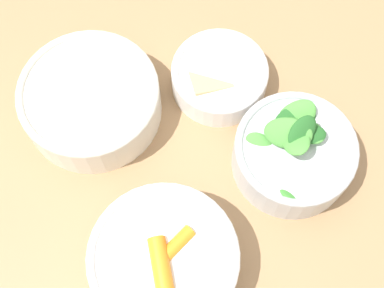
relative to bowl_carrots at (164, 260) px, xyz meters
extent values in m
plane|color=brown|center=(0.12, -0.13, -0.81)|extent=(10.00, 10.00, 0.00)
cube|color=#99724C|center=(0.12, -0.13, -0.05)|extent=(1.31, 1.06, 0.03)
cylinder|color=white|center=(0.00, 0.00, -0.01)|extent=(0.17, 0.17, 0.06)
torus|color=white|center=(0.00, 0.00, 0.03)|extent=(0.17, 0.17, 0.01)
cylinder|color=orange|center=(0.03, 0.00, 0.01)|extent=(0.05, 0.05, 0.02)
cylinder|color=orange|center=(-0.01, -0.01, 0.01)|extent=(0.06, 0.05, 0.02)
cylinder|color=orange|center=(0.02, -0.01, 0.01)|extent=(0.06, 0.05, 0.02)
cylinder|color=orange|center=(0.00, -0.02, 0.02)|extent=(0.03, 0.06, 0.02)
cylinder|color=orange|center=(-0.01, 0.01, 0.03)|extent=(0.06, 0.04, 0.02)
cylinder|color=silver|center=(0.01, -0.21, -0.01)|extent=(0.15, 0.15, 0.06)
torus|color=silver|center=(0.01, -0.21, 0.02)|extent=(0.15, 0.15, 0.01)
ellipsoid|color=#4C933D|center=(0.02, -0.23, 0.03)|extent=(0.06, 0.04, 0.03)
ellipsoid|color=#3D8433|center=(-0.02, -0.16, 0.01)|extent=(0.05, 0.04, 0.04)
ellipsoid|color=#4C933D|center=(0.04, -0.17, 0.02)|extent=(0.04, 0.04, 0.03)
ellipsoid|color=#235B23|center=(0.01, -0.22, 0.04)|extent=(0.04, 0.04, 0.01)
ellipsoid|color=#235B23|center=(0.04, -0.23, 0.02)|extent=(0.05, 0.06, 0.03)
ellipsoid|color=#4C933D|center=(0.04, -0.23, 0.02)|extent=(0.04, 0.06, 0.04)
ellipsoid|color=#4C933D|center=(0.03, -0.20, 0.04)|extent=(0.07, 0.06, 0.04)
ellipsoid|color=#4C933D|center=(0.02, -0.20, 0.04)|extent=(0.05, 0.05, 0.04)
ellipsoid|color=#3D8433|center=(0.03, -0.22, 0.03)|extent=(0.05, 0.04, 0.04)
ellipsoid|color=#235B23|center=(0.02, -0.21, 0.05)|extent=(0.04, 0.05, 0.03)
cylinder|color=silver|center=(0.23, -0.04, -0.01)|extent=(0.18, 0.18, 0.06)
torus|color=silver|center=(0.23, -0.04, 0.02)|extent=(0.18, 0.18, 0.01)
cylinder|color=#936042|center=(0.23, -0.04, -0.02)|extent=(0.17, 0.17, 0.03)
ellipsoid|color=#8E5B3D|center=(0.18, 0.02, 0.01)|extent=(0.01, 0.01, 0.01)
ellipsoid|color=#AD7551|center=(0.26, -0.03, 0.01)|extent=(0.01, 0.01, 0.01)
ellipsoid|color=#8E5B3D|center=(0.19, 0.03, 0.01)|extent=(0.01, 0.01, 0.01)
ellipsoid|color=#AD7551|center=(0.21, 0.00, 0.01)|extent=(0.01, 0.01, 0.01)
ellipsoid|color=#AD7551|center=(0.15, -0.03, 0.01)|extent=(0.01, 0.01, 0.01)
ellipsoid|color=#8E5B3D|center=(0.19, 0.03, 0.01)|extent=(0.01, 0.01, 0.01)
ellipsoid|color=#AD7551|center=(0.20, -0.08, 0.01)|extent=(0.01, 0.01, 0.01)
ellipsoid|color=#A36B4C|center=(0.22, -0.10, 0.01)|extent=(0.01, 0.01, 0.01)
ellipsoid|color=#AD7551|center=(0.28, -0.07, 0.01)|extent=(0.01, 0.01, 0.01)
ellipsoid|color=#8E5B3D|center=(0.18, -0.02, 0.00)|extent=(0.01, 0.01, 0.01)
ellipsoid|color=#AD7551|center=(0.22, -0.02, 0.01)|extent=(0.01, 0.01, 0.01)
ellipsoid|color=#A36B4C|center=(0.25, -0.11, 0.00)|extent=(0.01, 0.01, 0.01)
cylinder|color=beige|center=(0.29, -0.03, 0.01)|extent=(0.02, 0.02, 0.01)
cylinder|color=tan|center=(0.16, -0.03, 0.01)|extent=(0.03, 0.03, 0.01)
cylinder|color=tan|center=(0.24, 0.01, 0.01)|extent=(0.03, 0.03, 0.01)
cylinder|color=white|center=(0.16, -0.20, -0.02)|extent=(0.13, 0.13, 0.04)
torus|color=white|center=(0.16, -0.20, 0.00)|extent=(0.13, 0.13, 0.01)
cube|color=tan|center=(0.16, -0.20, -0.01)|extent=(0.05, 0.05, 0.02)
cube|color=tan|center=(0.15, -0.24, -0.01)|extent=(0.05, 0.05, 0.02)
cube|color=tan|center=(0.16, -0.19, 0.00)|extent=(0.05, 0.06, 0.01)
cube|color=tan|center=(0.16, -0.19, 0.00)|extent=(0.06, 0.07, 0.02)
camera|label=1|loc=(-0.11, 0.04, 0.62)|focal=50.00mm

